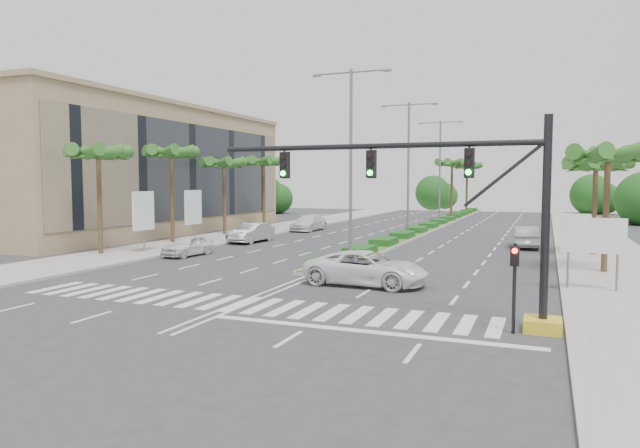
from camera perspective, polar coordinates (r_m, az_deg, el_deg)
The scene contains 28 objects.
ground at distance 23.73m, azimuth -7.92°, elevation -7.97°, with size 160.00×160.00×0.00m, color #333335.
footpath_right at distance 40.62m, azimuth 26.80°, elevation -3.19°, with size 6.00×120.00×0.15m, color gray.
footpath_left at distance 48.47m, azimuth -11.87°, elevation -1.69°, with size 6.00×120.00×0.15m, color gray.
median at distance 66.34m, azimuth 11.66°, elevation -0.10°, with size 2.20×75.00×0.20m, color gray.
median_grass at distance 66.33m, azimuth 11.66°, elevation 0.01°, with size 1.80×75.00×0.04m, color #376021.
building at distance 59.48m, azimuth -17.46°, elevation 5.00°, with size 12.00×36.00×12.00m, color tan.
signal_gantry at distance 20.33m, azimuth 15.33°, elevation -0.26°, with size 12.60×1.20×7.20m.
pedestrian_signal at distance 19.71m, azimuth 18.88°, elevation -4.62°, with size 0.28×0.36×3.00m.
direction_sign at distance 28.32m, azimuth 25.65°, elevation -1.35°, with size 2.70×0.11×3.40m.
billboard_near at distance 41.40m, azimuth -17.24°, elevation 1.22°, with size 0.18×2.10×4.35m.
billboard_far at distance 46.22m, azimuth -12.57°, elevation 1.60°, with size 0.18×2.10×4.35m.
palm_left_near at distance 41.19m, azimuth -21.30°, elevation 6.29°, with size 4.57×4.68×7.55m.
palm_left_mid at distance 47.37m, azimuth -14.66°, elevation 6.60°, with size 4.57×4.68×7.95m.
palm_left_far at distance 54.00m, azimuth -9.59°, elevation 5.76°, with size 4.57×4.68×7.35m.
palm_left_end at distance 60.99m, azimuth -5.67°, elevation 5.97°, with size 4.57×4.68×7.75m.
palm_right_near at distance 34.30m, azimuth 26.85°, elevation 5.79°, with size 4.57×4.68×7.05m.
palm_right_far at distance 42.26m, azimuth 25.87°, elevation 5.05°, with size 4.57×4.68×6.75m.
palm_median_a at distance 76.05m, azimuth 13.07°, elevation 5.75°, with size 4.57×4.68×8.05m.
palm_median_b at distance 90.91m, azimuth 14.50°, elevation 5.46°, with size 4.57×4.68×8.05m.
streetlight_near at distance 36.08m, azimuth 3.11°, elevation 7.10°, with size 5.10×0.25×12.00m.
streetlight_mid at distance 51.48m, azimuth 8.83°, elevation 6.19°, with size 5.10×0.25×12.00m.
streetlight_far at distance 67.17m, azimuth 11.90°, elevation 5.68°, with size 5.10×0.25×12.00m.
car_parked_a at distance 39.54m, azimuth -13.06°, elevation -2.11°, with size 1.67×4.15×1.41m, color white.
car_parked_b at distance 47.45m, azimuth -6.84°, elevation -0.87°, with size 1.71×4.90×1.61m, color #B3B3B8.
car_parked_c at distance 48.27m, azimuth -7.26°, elevation -0.97°, with size 2.17×4.71×1.31m, color navy.
car_parked_d at distance 58.50m, azimuth -1.12°, elevation 0.12°, with size 2.28×5.60×1.62m, color white.
car_crossing at distance 27.74m, azimuth 4.67°, elevation -4.43°, with size 2.75×5.97×1.66m, color white.
car_right at distance 46.09m, azimuth 19.89°, elevation -1.23°, with size 1.73×4.95×1.63m, color #ACADB1.
Camera 1 is at (11.51, -20.15, 4.99)m, focal length 32.00 mm.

